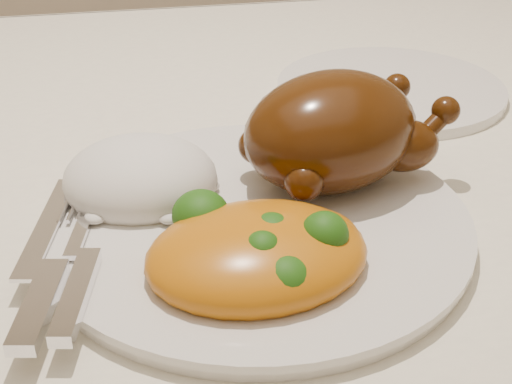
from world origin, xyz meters
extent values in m
cube|color=brown|center=(0.00, 0.00, 0.74)|extent=(1.60, 0.90, 0.04)
cube|color=beige|center=(0.00, 0.00, 0.76)|extent=(1.72, 1.02, 0.01)
cube|color=beige|center=(0.00, 0.51, 0.68)|extent=(1.72, 0.01, 0.18)
cylinder|color=silver|center=(-0.02, -0.11, 0.77)|extent=(0.41, 0.41, 0.01)
cylinder|color=silver|center=(0.17, 0.13, 0.77)|extent=(0.25, 0.25, 0.01)
ellipsoid|color=#401F06|center=(0.04, -0.07, 0.83)|extent=(0.17, 0.15, 0.09)
ellipsoid|color=#401F06|center=(0.03, -0.07, 0.85)|extent=(0.08, 0.07, 0.04)
ellipsoid|color=#401F06|center=(0.10, -0.08, 0.81)|extent=(0.06, 0.04, 0.04)
sphere|color=#401F06|center=(0.14, -0.07, 0.83)|extent=(0.02, 0.02, 0.02)
ellipsoid|color=#401F06|center=(0.08, -0.03, 0.81)|extent=(0.06, 0.04, 0.04)
sphere|color=#401F06|center=(0.12, -0.01, 0.83)|extent=(0.02, 0.02, 0.02)
sphere|color=#401F06|center=(0.01, -0.12, 0.81)|extent=(0.03, 0.03, 0.03)
sphere|color=#401F06|center=(-0.01, -0.05, 0.81)|extent=(0.03, 0.03, 0.03)
ellipsoid|color=white|center=(-0.11, -0.06, 0.79)|extent=(0.14, 0.13, 0.06)
ellipsoid|color=orange|center=(-0.04, -0.17, 0.79)|extent=(0.16, 0.12, 0.05)
ellipsoid|color=orange|center=(0.00, -0.16, 0.79)|extent=(0.07, 0.06, 0.03)
ellipsoid|color=#173F0A|center=(0.01, -0.18, 0.81)|extent=(0.03, 0.03, 0.03)
ellipsoid|color=#173F0A|center=(-0.03, -0.21, 0.80)|extent=(0.03, 0.03, 0.03)
ellipsoid|color=#173F0A|center=(-0.02, -0.15, 0.80)|extent=(0.03, 0.03, 0.02)
ellipsoid|color=#173F0A|center=(-0.03, -0.17, 0.80)|extent=(0.04, 0.04, 0.03)
ellipsoid|color=#173F0A|center=(0.01, -0.19, 0.80)|extent=(0.03, 0.03, 0.03)
ellipsoid|color=#173F0A|center=(-0.07, -0.13, 0.80)|extent=(0.04, 0.04, 0.03)
ellipsoid|color=#173F0A|center=(-0.04, -0.19, 0.81)|extent=(0.03, 0.03, 0.03)
cube|color=silver|center=(-0.17, -0.10, 0.79)|extent=(0.04, 0.13, 0.00)
cube|color=silver|center=(-0.17, -0.19, 0.79)|extent=(0.03, 0.08, 0.01)
cube|color=silver|center=(-0.15, -0.19, 0.79)|extent=(0.03, 0.09, 0.01)
cube|color=silver|center=(-0.15, -0.10, 0.79)|extent=(0.03, 0.09, 0.00)
camera|label=1|loc=(-0.11, -0.55, 1.06)|focal=50.00mm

